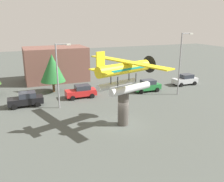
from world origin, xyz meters
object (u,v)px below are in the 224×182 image
(streetlight_primary, at_px, (59,72))
(storefront_building, at_px, (56,64))
(car_distant_silver, at_px, (185,79))
(tree_east, at_px, (52,68))
(car_near_black, at_px, (26,99))
(floatplane_monument, at_px, (125,73))
(display_pedestal, at_px, (123,108))
(car_mid_red, at_px, (81,91))
(streetlight_secondary, at_px, (181,60))
(car_far_green, at_px, (147,86))

(streetlight_primary, xyz_separation_m, storefront_building, (2.01, 14.58, -1.58))
(car_distant_silver, distance_m, tree_east, 21.50)
(car_near_black, bearing_deg, storefront_building, -115.56)
(car_near_black, xyz_separation_m, tree_east, (4.21, 5.00, 2.75))
(floatplane_monument, bearing_deg, car_distant_silver, 15.84)
(display_pedestal, relative_size, car_mid_red, 0.88)
(car_near_black, distance_m, streetlight_secondary, 21.39)
(floatplane_monument, distance_m, car_mid_red, 11.48)
(floatplane_monument, distance_m, car_near_black, 13.91)
(storefront_building, height_order, tree_east, storefront_building)
(floatplane_monument, relative_size, storefront_building, 0.97)
(car_far_green, bearing_deg, tree_east, -20.99)
(car_near_black, height_order, car_distant_silver, same)
(display_pedestal, xyz_separation_m, floatplane_monument, (0.12, 0.04, 3.52))
(floatplane_monument, relative_size, car_distant_silver, 2.44)
(car_far_green, height_order, storefront_building, storefront_building)
(streetlight_primary, distance_m, tree_east, 7.30)
(streetlight_secondary, bearing_deg, streetlight_primary, 177.25)
(car_distant_silver, relative_size, streetlight_primary, 0.54)
(display_pedestal, relative_size, storefront_building, 0.35)
(car_distant_silver, height_order, streetlight_secondary, streetlight_secondary)
(car_mid_red, distance_m, car_distant_silver, 17.86)
(car_mid_red, bearing_deg, streetlight_secondary, 164.04)
(floatplane_monument, xyz_separation_m, streetlight_secondary, (11.78, 6.57, -0.37))
(car_mid_red, relative_size, car_far_green, 1.00)
(floatplane_monument, xyz_separation_m, car_near_black, (-8.98, 9.63, -4.50))
(display_pedestal, distance_m, car_distant_silver, 19.54)
(car_far_green, height_order, car_distant_silver, same)
(car_distant_silver, distance_m, streetlight_primary, 21.83)
(floatplane_monument, height_order, streetlight_primary, streetlight_primary)
(floatplane_monument, bearing_deg, car_far_green, 31.71)
(streetlight_primary, bearing_deg, tree_east, 87.51)
(floatplane_monument, bearing_deg, streetlight_secondary, 11.56)
(car_far_green, xyz_separation_m, tree_east, (-13.05, 5.01, 2.75))
(car_far_green, height_order, streetlight_secondary, streetlight_secondary)
(car_near_black, bearing_deg, floatplane_monument, 133.01)
(display_pedestal, bearing_deg, streetlight_primary, 123.77)
(display_pedestal, height_order, car_far_green, display_pedestal)
(car_mid_red, bearing_deg, car_distant_silver, -179.16)
(car_near_black, xyz_separation_m, car_far_green, (17.25, -0.01, 0.00))
(display_pedestal, xyz_separation_m, tree_east, (-4.65, 14.67, 1.78))
(floatplane_monument, bearing_deg, car_near_black, 115.41)
(tree_east, bearing_deg, car_near_black, -130.08)
(display_pedestal, bearing_deg, car_far_green, 49.00)
(floatplane_monument, xyz_separation_m, car_far_green, (8.27, 9.62, -4.50))
(storefront_building, bearing_deg, streetlight_secondary, -45.99)
(display_pedestal, distance_m, floatplane_monument, 3.53)
(floatplane_monument, xyz_separation_m, car_mid_red, (-1.68, 10.42, -4.50))
(display_pedestal, xyz_separation_m, car_near_black, (-8.86, 9.67, -0.97))
(streetlight_secondary, relative_size, tree_east, 1.54)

